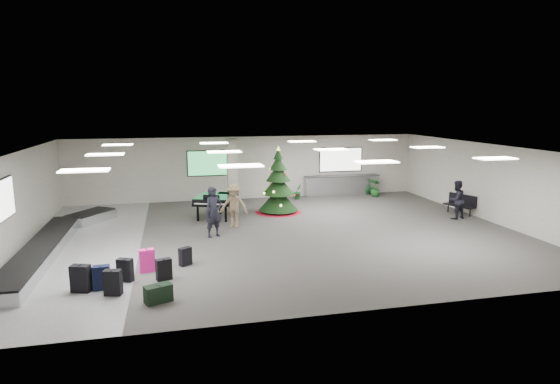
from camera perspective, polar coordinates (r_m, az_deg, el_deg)
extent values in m
plane|color=#3E3C39|center=(17.69, -0.12, -5.11)|extent=(18.00, 18.00, 0.00)
cube|color=#AEA99F|center=(24.11, -3.87, 2.96)|extent=(18.00, 0.02, 3.20)
cube|color=#AEA99F|center=(10.81, 8.30, -6.64)|extent=(18.00, 0.02, 3.20)
cube|color=#AEA99F|center=(17.67, -29.89, -1.22)|extent=(0.02, 14.00, 3.20)
cube|color=#AEA99F|center=(21.21, 24.30, 1.00)|extent=(0.02, 14.00, 3.20)
cube|color=silver|center=(17.10, -0.13, 5.27)|extent=(18.00, 14.00, 0.02)
cube|color=slate|center=(17.56, -23.12, -6.09)|extent=(4.00, 14.00, 0.01)
cube|color=#A6A398|center=(22.60, -5.80, 2.42)|extent=(0.50, 0.50, 3.20)
cube|color=green|center=(23.79, -8.63, 3.49)|extent=(2.20, 0.08, 1.30)
cube|color=white|center=(25.31, 7.41, 3.94)|extent=(2.40, 0.08, 1.30)
cube|color=white|center=(16.67, -30.78, -0.88)|extent=(0.08, 2.10, 1.30)
cube|color=white|center=(12.89, -22.73, 2.45)|extent=(1.20, 0.60, 0.04)
cube|color=white|center=(16.82, -20.53, 4.31)|extent=(1.20, 0.60, 0.04)
cube|color=white|center=(20.77, -19.17, 5.46)|extent=(1.20, 0.60, 0.04)
cube|color=white|center=(12.83, -4.83, 3.20)|extent=(1.20, 0.60, 0.04)
cube|color=white|center=(16.78, -6.82, 4.89)|extent=(1.20, 0.60, 0.04)
cube|color=white|center=(20.74, -8.06, 5.93)|extent=(1.20, 0.60, 0.04)
cube|color=white|center=(13.97, 11.65, 3.62)|extent=(1.20, 0.60, 0.04)
cube|color=white|center=(17.66, 6.23, 5.18)|extent=(1.20, 0.60, 0.04)
cube|color=white|center=(21.47, 2.69, 6.17)|extent=(1.20, 0.60, 0.04)
cube|color=white|center=(16.06, 24.77, 3.74)|extent=(1.20, 0.60, 0.04)
cube|color=white|center=(19.36, 17.53, 5.22)|extent=(1.20, 0.60, 0.04)
cube|color=white|center=(22.88, 12.44, 6.21)|extent=(1.20, 0.60, 0.04)
cube|color=silver|center=(16.78, -27.13, -6.50)|extent=(1.00, 8.00, 0.38)
cube|color=black|center=(16.73, -27.19, -5.81)|extent=(0.95, 7.90, 0.05)
cube|color=silver|center=(20.98, -22.05, -2.86)|extent=(1.97, 2.21, 0.38)
cube|color=black|center=(20.94, -22.09, -2.30)|extent=(1.87, 2.10, 0.05)
cube|color=silver|center=(25.23, 7.57, 0.76)|extent=(4.00, 0.60, 1.05)
cube|color=#2D2D2F|center=(25.14, 7.60, 1.96)|extent=(4.05, 0.65, 0.04)
cube|color=black|center=(12.82, -19.70, -10.35)|extent=(0.47, 0.34, 0.67)
cube|color=black|center=(12.71, -19.80, -8.91)|extent=(0.06, 0.15, 0.02)
cube|color=black|center=(13.66, -18.36, -9.03)|extent=(0.47, 0.36, 0.64)
cube|color=black|center=(13.55, -18.44, -7.70)|extent=(0.08, 0.13, 0.02)
cube|color=#F92097|center=(14.23, -15.93, -8.04)|extent=(0.47, 0.32, 0.67)
cube|color=black|center=(14.13, -16.00, -6.71)|extent=(0.06, 0.15, 0.02)
cube|color=black|center=(14.53, -11.48, -7.70)|extent=(0.42, 0.37, 0.55)
cube|color=black|center=(14.44, -11.52, -6.63)|extent=(0.09, 0.12, 0.02)
cube|color=black|center=(13.29, -20.95, -9.73)|extent=(0.42, 0.25, 0.65)
cube|color=black|center=(13.19, -21.04, -8.36)|extent=(0.03, 0.15, 0.02)
cube|color=black|center=(13.32, -23.12, -9.69)|extent=(0.54, 0.40, 0.72)
cube|color=black|center=(13.20, -23.23, -8.17)|extent=(0.08, 0.16, 0.02)
cube|color=black|center=(12.12, -14.62, -11.89)|extent=(0.73, 0.55, 0.44)
cube|color=black|center=(12.03, -14.67, -10.88)|extent=(0.10, 0.19, 0.02)
cube|color=black|center=(13.49, -13.98, -9.14)|extent=(0.46, 0.33, 0.60)
cube|color=black|center=(13.39, -14.04, -7.88)|extent=(0.07, 0.13, 0.02)
cone|color=maroon|center=(21.16, -0.21, -2.30)|extent=(2.11, 2.11, 0.13)
cylinder|color=#3F2819|center=(21.12, -0.21, -1.74)|extent=(0.13, 0.13, 0.55)
cone|color=black|center=(21.05, -0.21, -0.86)|extent=(1.77, 1.77, 1.00)
cone|color=black|center=(20.93, -0.21, 0.93)|extent=(1.44, 1.44, 0.89)
cone|color=black|center=(20.84, -0.21, 2.43)|extent=(1.11, 1.11, 0.78)
cone|color=black|center=(20.79, -0.21, 3.64)|extent=(0.78, 0.78, 0.67)
cone|color=black|center=(20.74, -0.21, 4.70)|extent=(0.44, 0.44, 0.50)
cone|color=#FFE566|center=(20.72, -0.21, 5.37)|extent=(0.18, 0.18, 0.20)
cube|color=black|center=(20.21, -7.82, -0.83)|extent=(2.07, 2.18, 0.28)
cube|color=black|center=(19.34, -8.56, -1.61)|extent=(1.46, 0.79, 0.10)
cube|color=white|center=(19.30, -8.59, -1.46)|extent=(1.27, 0.59, 0.02)
cube|color=black|center=(19.52, -8.38, -0.66)|extent=(0.67, 0.28, 0.22)
cylinder|color=black|center=(19.83, -9.99, -2.53)|extent=(0.10, 0.10, 0.68)
cylinder|color=black|center=(19.50, -6.63, -2.66)|extent=(0.10, 0.10, 0.68)
cylinder|color=black|center=(20.97, -7.28, -1.74)|extent=(0.10, 0.10, 0.68)
cube|color=black|center=(22.17, 21.00, -1.56)|extent=(0.93, 1.47, 0.06)
cylinder|color=black|center=(21.77, 21.79, -2.38)|extent=(0.06, 0.06, 0.37)
cylinder|color=black|center=(22.67, 20.19, -1.79)|extent=(0.06, 0.06, 0.37)
cube|color=black|center=(22.24, 21.51, -0.87)|extent=(0.54, 1.32, 0.47)
imported|color=black|center=(17.25, -8.10, -2.44)|extent=(0.80, 0.69, 1.86)
imported|color=#816B4F|center=(18.55, -5.65, -1.63)|extent=(1.30, 1.04, 1.75)
imported|color=black|center=(21.16, 20.70, -0.90)|extent=(0.92, 0.79, 1.65)
imported|color=#143E19|center=(24.03, 2.17, 0.07)|extent=(0.57, 0.56, 0.81)
imported|color=#143E19|center=(25.22, 11.55, 0.49)|extent=(0.72, 0.72, 0.92)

